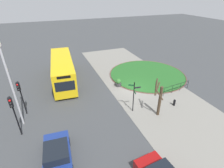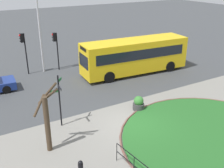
{
  "view_description": "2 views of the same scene",
  "coord_description": "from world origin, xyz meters",
  "px_view_note": "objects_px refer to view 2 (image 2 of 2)",
  "views": [
    {
      "loc": [
        -16.02,
        9.18,
        10.62
      ],
      "look_at": [
        -0.54,
        3.11,
        1.56
      ],
      "focal_mm": 27.56,
      "sensor_mm": 36.0,
      "label": 1
    },
    {
      "loc": [
        -8.36,
        -11.53,
        8.68
      ],
      "look_at": [
        0.27,
        3.25,
        1.5
      ],
      "focal_mm": 42.87,
      "sensor_mm": 36.0,
      "label": 2
    }
  ],
  "objects_px": {
    "signpost_directional": "(59,98)",
    "street_tree_bare": "(47,118)",
    "traffic_light_far": "(55,43)",
    "traffic_light_near": "(23,45)",
    "planter_near_signpost": "(139,104)",
    "bus_yellow": "(135,55)",
    "bollard_foreground": "(81,167)",
    "lamppost_tall": "(40,29)"
  },
  "relations": [
    {
      "from": "signpost_directional",
      "to": "planter_near_signpost",
      "type": "xyz_separation_m",
      "value": [
        5.26,
        -0.67,
        -1.44
      ]
    },
    {
      "from": "signpost_directional",
      "to": "traffic_light_far",
      "type": "bearing_deg",
      "value": 71.69
    },
    {
      "from": "traffic_light_far",
      "to": "planter_near_signpost",
      "type": "relative_size",
      "value": 3.6
    },
    {
      "from": "traffic_light_near",
      "to": "street_tree_bare",
      "type": "relative_size",
      "value": 1.02
    },
    {
      "from": "bollard_foreground",
      "to": "planter_near_signpost",
      "type": "height_order",
      "value": "planter_near_signpost"
    },
    {
      "from": "bus_yellow",
      "to": "planter_near_signpost",
      "type": "xyz_separation_m",
      "value": [
        -3.91,
        -6.14,
        -1.21
      ]
    },
    {
      "from": "bollard_foreground",
      "to": "planter_near_signpost",
      "type": "xyz_separation_m",
      "value": [
        5.98,
        3.8,
        0.08
      ]
    },
    {
      "from": "traffic_light_near",
      "to": "street_tree_bare",
      "type": "height_order",
      "value": "traffic_light_near"
    },
    {
      "from": "bollard_foreground",
      "to": "traffic_light_near",
      "type": "distance_m",
      "value": 14.84
    },
    {
      "from": "traffic_light_far",
      "to": "street_tree_bare",
      "type": "bearing_deg",
      "value": 70.99
    },
    {
      "from": "traffic_light_near",
      "to": "traffic_light_far",
      "type": "relative_size",
      "value": 1.05
    },
    {
      "from": "traffic_light_near",
      "to": "street_tree_bare",
      "type": "bearing_deg",
      "value": 75.11
    },
    {
      "from": "traffic_light_far",
      "to": "lamppost_tall",
      "type": "xyz_separation_m",
      "value": [
        -1.29,
        0.21,
        1.35
      ]
    },
    {
      "from": "lamppost_tall",
      "to": "planter_near_signpost",
      "type": "bearing_deg",
      "value": -73.03
    },
    {
      "from": "planter_near_signpost",
      "to": "traffic_light_far",
      "type": "bearing_deg",
      "value": 100.71
    },
    {
      "from": "bus_yellow",
      "to": "traffic_light_far",
      "type": "relative_size",
      "value": 2.82
    },
    {
      "from": "traffic_light_near",
      "to": "traffic_light_far",
      "type": "bearing_deg",
      "value": 168.21
    },
    {
      "from": "bollard_foreground",
      "to": "bus_yellow",
      "type": "relative_size",
      "value": 0.07
    },
    {
      "from": "traffic_light_near",
      "to": "signpost_directional",
      "type": "bearing_deg",
      "value": 81.13
    },
    {
      "from": "street_tree_bare",
      "to": "planter_near_signpost",
      "type": "bearing_deg",
      "value": 10.59
    },
    {
      "from": "lamppost_tall",
      "to": "planter_near_signpost",
      "type": "relative_size",
      "value": 7.43
    },
    {
      "from": "signpost_directional",
      "to": "traffic_light_near",
      "type": "distance_m",
      "value": 10.18
    },
    {
      "from": "traffic_light_far",
      "to": "planter_near_signpost",
      "type": "height_order",
      "value": "traffic_light_far"
    },
    {
      "from": "traffic_light_far",
      "to": "street_tree_bare",
      "type": "xyz_separation_m",
      "value": [
        -4.62,
        -11.78,
        -0.74
      ]
    },
    {
      "from": "bus_yellow",
      "to": "street_tree_bare",
      "type": "xyz_separation_m",
      "value": [
        -10.52,
        -7.38,
        0.21
      ]
    },
    {
      "from": "signpost_directional",
      "to": "street_tree_bare",
      "type": "height_order",
      "value": "street_tree_bare"
    },
    {
      "from": "bollard_foreground",
      "to": "bus_yellow",
      "type": "xyz_separation_m",
      "value": [
        9.89,
        9.94,
        1.29
      ]
    },
    {
      "from": "planter_near_signpost",
      "to": "street_tree_bare",
      "type": "distance_m",
      "value": 6.88
    },
    {
      "from": "planter_near_signpost",
      "to": "traffic_light_near",
      "type": "bearing_deg",
      "value": 114.11
    },
    {
      "from": "planter_near_signpost",
      "to": "bus_yellow",
      "type": "bearing_deg",
      "value": 57.55
    },
    {
      "from": "traffic_light_far",
      "to": "street_tree_bare",
      "type": "distance_m",
      "value": 12.68
    },
    {
      "from": "traffic_light_near",
      "to": "lamppost_tall",
      "type": "xyz_separation_m",
      "value": [
        1.56,
        -0.05,
        1.21
      ]
    },
    {
      "from": "signpost_directional",
      "to": "bollard_foreground",
      "type": "height_order",
      "value": "signpost_directional"
    },
    {
      "from": "traffic_light_near",
      "to": "planter_near_signpost",
      "type": "bearing_deg",
      "value": 107.64
    },
    {
      "from": "bus_yellow",
      "to": "planter_near_signpost",
      "type": "bearing_deg",
      "value": 61.85
    },
    {
      "from": "signpost_directional",
      "to": "bollard_foreground",
      "type": "relative_size",
      "value": 4.53
    },
    {
      "from": "traffic_light_near",
      "to": "street_tree_bare",
      "type": "xyz_separation_m",
      "value": [
        -1.78,
        -12.05,
        -0.88
      ]
    },
    {
      "from": "traffic_light_far",
      "to": "traffic_light_near",
      "type": "bearing_deg",
      "value": -2.91
    },
    {
      "from": "signpost_directional",
      "to": "traffic_light_near",
      "type": "height_order",
      "value": "traffic_light_near"
    },
    {
      "from": "signpost_directional",
      "to": "bollard_foreground",
      "type": "xyz_separation_m",
      "value": [
        -0.72,
        -4.47,
        -1.52
      ]
    },
    {
      "from": "bus_yellow",
      "to": "lamppost_tall",
      "type": "xyz_separation_m",
      "value": [
        -7.19,
        4.61,
        2.31
      ]
    },
    {
      "from": "bus_yellow",
      "to": "traffic_light_far",
      "type": "bearing_deg",
      "value": -32.4
    }
  ]
}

